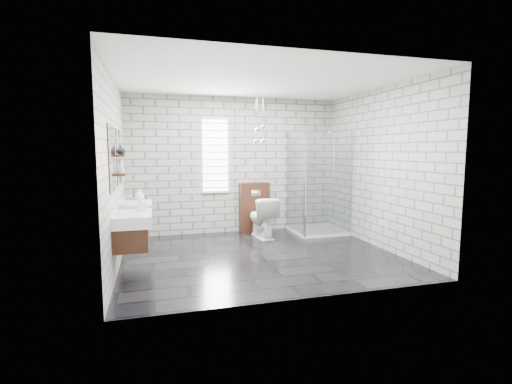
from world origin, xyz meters
name	(u,v)px	position (x,y,z in m)	size (l,w,h in m)	color
floor	(260,256)	(0.00, 0.00, -0.01)	(4.20, 3.60, 0.02)	black
ceiling	(260,80)	(0.00, 0.00, 2.71)	(4.20, 3.60, 0.02)	white
wall_back	(235,165)	(0.00, 1.81, 1.35)	(4.20, 0.02, 2.70)	#A3A39E
wall_front	(307,179)	(0.00, -1.81, 1.35)	(4.20, 0.02, 2.70)	#A3A39E
wall_left	(115,172)	(-2.11, 0.00, 1.35)	(0.02, 3.60, 2.70)	#A3A39E
wall_right	(379,168)	(2.11, 0.00, 1.35)	(0.02, 3.60, 2.70)	#A3A39E
vanity_left	(129,221)	(-1.91, -0.57, 0.76)	(0.47, 0.70, 1.57)	#3E1F13
vanity_right	(133,209)	(-1.91, 0.46, 0.76)	(0.47, 0.70, 1.57)	#3E1F13
shelf_lower	(121,174)	(-2.03, -0.05, 1.32)	(0.14, 0.30, 0.03)	#3E1F13
shelf_upper	(120,156)	(-2.03, -0.05, 1.58)	(0.14, 0.30, 0.03)	#3E1F13
window	(215,156)	(-0.40, 1.78, 1.55)	(0.56, 0.05, 1.48)	white
cistern_panel	(254,207)	(0.38, 1.70, 0.50)	(0.60, 0.20, 1.00)	#3E1F13
flush_plate	(256,193)	(0.38, 1.60, 0.80)	(0.18, 0.01, 0.12)	silver
shower_enclosure	(316,208)	(1.50, 1.18, 0.50)	(1.00, 1.00, 2.03)	white
pendant_cluster	(259,133)	(0.38, 1.37, 1.99)	(0.25, 0.26, 0.91)	silver
toilet	(262,217)	(0.38, 1.16, 0.39)	(0.43, 0.76, 0.77)	white
soap_bottle_a	(141,205)	(-1.76, -0.44, 0.94)	(0.08, 0.08, 0.18)	#B2B2B2
soap_bottle_b	(140,195)	(-1.82, 0.73, 0.94)	(0.14, 0.14, 0.18)	#B2B2B2
soap_bottle_c	(121,167)	(-2.02, -0.10, 1.43)	(0.07, 0.07, 0.19)	#B2B2B2
vase	(121,150)	(-2.02, 0.06, 1.66)	(0.12, 0.12, 0.13)	#B2B2B2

